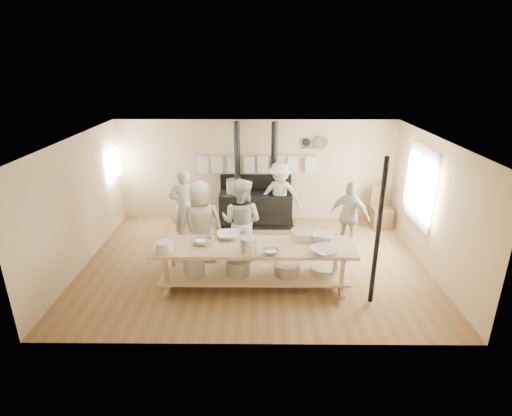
# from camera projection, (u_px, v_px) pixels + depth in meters

# --- Properties ---
(ground) EXTENTS (7.00, 7.00, 0.00)m
(ground) POSITION_uv_depth(u_px,v_px,m) (255.00, 263.00, 8.31)
(ground) COLOR brown
(ground) RESTS_ON ground
(room_shell) EXTENTS (7.00, 7.00, 7.00)m
(room_shell) POSITION_uv_depth(u_px,v_px,m) (255.00, 189.00, 7.73)
(room_shell) COLOR tan
(room_shell) RESTS_ON ground
(window_right) EXTENTS (0.09, 1.50, 1.65)m
(window_right) POSITION_uv_depth(u_px,v_px,m) (421.00, 186.00, 8.31)
(window_right) COLOR beige
(window_right) RESTS_ON ground
(left_opening) EXTENTS (0.00, 0.90, 0.90)m
(left_opening) POSITION_uv_depth(u_px,v_px,m) (113.00, 164.00, 9.64)
(left_opening) COLOR white
(left_opening) RESTS_ON ground
(stove) EXTENTS (1.90, 0.75, 2.60)m
(stove) POSITION_uv_depth(u_px,v_px,m) (255.00, 205.00, 10.10)
(stove) COLOR black
(stove) RESTS_ON ground
(towel_rail) EXTENTS (3.00, 0.04, 0.47)m
(towel_rail) POSITION_uv_depth(u_px,v_px,m) (256.00, 162.00, 10.00)
(towel_rail) COLOR #9F7D5B
(towel_rail) RESTS_ON ground
(back_wall_shelf) EXTENTS (0.63, 0.14, 0.32)m
(back_wall_shelf) POSITION_uv_depth(u_px,v_px,m) (315.00, 144.00, 9.86)
(back_wall_shelf) COLOR #9F7D5B
(back_wall_shelf) RESTS_ON ground
(prep_table) EXTENTS (3.60, 0.90, 0.85)m
(prep_table) POSITION_uv_depth(u_px,v_px,m) (254.00, 262.00, 7.28)
(prep_table) COLOR #9F7D5B
(prep_table) RESTS_ON ground
(support_post) EXTENTS (0.08, 0.08, 2.60)m
(support_post) POSITION_uv_depth(u_px,v_px,m) (378.00, 234.00, 6.57)
(support_post) COLOR black
(support_post) RESTS_ON ground
(cook_far_left) EXTENTS (0.72, 0.55, 1.78)m
(cook_far_left) POSITION_uv_depth(u_px,v_px,m) (184.00, 207.00, 8.90)
(cook_far_left) COLOR beige
(cook_far_left) RESTS_ON ground
(cook_left) EXTENTS (1.07, 0.95, 1.81)m
(cook_left) POSITION_uv_depth(u_px,v_px,m) (241.00, 222.00, 8.05)
(cook_left) COLOR beige
(cook_left) RESTS_ON ground
(cook_center) EXTENTS (0.92, 0.66, 1.76)m
(cook_center) POSITION_uv_depth(u_px,v_px,m) (201.00, 224.00, 8.04)
(cook_center) COLOR beige
(cook_center) RESTS_ON ground
(cook_right) EXTENTS (0.97, 0.83, 1.56)m
(cook_right) POSITION_uv_depth(u_px,v_px,m) (350.00, 216.00, 8.68)
(cook_right) COLOR beige
(cook_right) RESTS_ON ground
(cook_by_window) EXTENTS (1.16, 0.76, 1.69)m
(cook_by_window) POSITION_uv_depth(u_px,v_px,m) (280.00, 196.00, 9.76)
(cook_by_window) COLOR beige
(cook_by_window) RESTS_ON ground
(chair) EXTENTS (0.49, 0.49, 1.01)m
(chair) POSITION_uv_depth(u_px,v_px,m) (381.00, 215.00, 10.02)
(chair) COLOR brown
(chair) RESTS_ON ground
(bowl_white_a) EXTENTS (0.46, 0.46, 0.10)m
(bowl_white_a) POSITION_uv_depth(u_px,v_px,m) (228.00, 235.00, 7.46)
(bowl_white_a) COLOR white
(bowl_white_a) RESTS_ON prep_table
(bowl_steel_a) EXTENTS (0.47, 0.47, 0.10)m
(bowl_steel_a) POSITION_uv_depth(u_px,v_px,m) (203.00, 241.00, 7.21)
(bowl_steel_a) COLOR silver
(bowl_steel_a) RESTS_ON prep_table
(bowl_white_b) EXTENTS (0.62, 0.62, 0.11)m
(bowl_white_b) POSITION_uv_depth(u_px,v_px,m) (325.00, 251.00, 6.84)
(bowl_white_b) COLOR white
(bowl_white_b) RESTS_ON prep_table
(bowl_steel_b) EXTENTS (0.33, 0.33, 0.09)m
(bowl_steel_b) POSITION_uv_depth(u_px,v_px,m) (271.00, 252.00, 6.84)
(bowl_steel_b) COLOR silver
(bowl_steel_b) RESTS_ON prep_table
(roasting_pan) EXTENTS (0.60, 0.51, 0.11)m
(roasting_pan) POSITION_uv_depth(u_px,v_px,m) (319.00, 236.00, 7.42)
(roasting_pan) COLOR #B2B2B7
(roasting_pan) RESTS_ON prep_table
(mixing_bowl_large) EXTENTS (0.57, 0.57, 0.15)m
(mixing_bowl_large) POSITION_uv_depth(u_px,v_px,m) (303.00, 234.00, 7.44)
(mixing_bowl_large) COLOR silver
(mixing_bowl_large) RESTS_ON prep_table
(bucket_galv) EXTENTS (0.38, 0.38, 0.27)m
(bucket_galv) POSITION_uv_depth(u_px,v_px,m) (249.00, 244.00, 6.90)
(bucket_galv) COLOR gray
(bucket_galv) RESTS_ON prep_table
(deep_bowl_enamel) EXTENTS (0.36, 0.36, 0.17)m
(deep_bowl_enamel) POSITION_uv_depth(u_px,v_px,m) (165.00, 246.00, 6.94)
(deep_bowl_enamel) COLOR white
(deep_bowl_enamel) RESTS_ON prep_table
(pitcher) EXTENTS (0.20, 0.20, 0.25)m
(pitcher) POSITION_uv_depth(u_px,v_px,m) (249.00, 248.00, 6.81)
(pitcher) COLOR white
(pitcher) RESTS_ON prep_table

